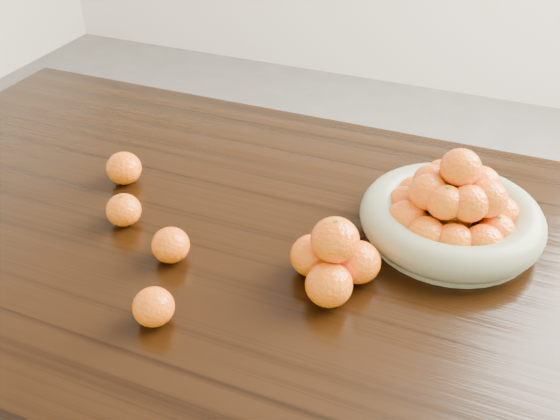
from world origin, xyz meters
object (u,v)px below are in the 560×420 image
at_px(loose_orange_0, 124,210).
at_px(fruit_bowl, 452,212).
at_px(orange_pyramid, 334,260).
at_px(dining_table, 300,279).

bearing_deg(loose_orange_0, fruit_bowl, 18.94).
height_order(fruit_bowl, orange_pyramid, fruit_bowl).
distance_m(fruit_bowl, orange_pyramid, 0.27).
relative_size(fruit_bowl, loose_orange_0, 5.03).
bearing_deg(fruit_bowl, loose_orange_0, -161.06).
distance_m(dining_table, orange_pyramid, 0.19).
height_order(dining_table, loose_orange_0, loose_orange_0).
bearing_deg(orange_pyramid, loose_orange_0, 178.13).
bearing_deg(fruit_bowl, orange_pyramid, -126.59).
xyz_separation_m(orange_pyramid, loose_orange_0, (-0.43, 0.01, -0.02)).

